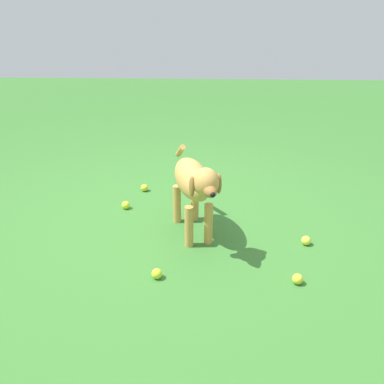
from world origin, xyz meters
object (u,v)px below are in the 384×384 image
(tennis_ball_1, at_px, (306,240))
(tennis_ball_3, at_px, (126,205))
(dog, at_px, (194,183))
(tennis_ball_0, at_px, (157,274))
(water_bowl, at_px, (188,183))
(tennis_ball_4, at_px, (298,279))
(tennis_ball_2, at_px, (144,188))

(tennis_ball_1, xyz_separation_m, tennis_ball_3, (-0.50, -1.37, 0.00))
(dog, height_order, tennis_ball_1, dog)
(tennis_ball_0, distance_m, water_bowl, 1.44)
(tennis_ball_4, relative_size, water_bowl, 0.30)
(tennis_ball_1, xyz_separation_m, tennis_ball_2, (-0.86, -1.27, 0.00))
(dog, relative_size, tennis_ball_4, 13.54)
(tennis_ball_2, relative_size, tennis_ball_4, 1.00)
(tennis_ball_1, bearing_deg, tennis_ball_2, -124.23)
(dog, xyz_separation_m, tennis_ball_3, (-0.41, -0.58, -0.38))
(tennis_ball_3, height_order, water_bowl, tennis_ball_3)
(tennis_ball_3, relative_size, water_bowl, 0.30)
(tennis_ball_0, xyz_separation_m, water_bowl, (-1.44, 0.11, -0.00))
(dog, bearing_deg, tennis_ball_4, 32.35)
(dog, relative_size, tennis_ball_0, 13.54)
(tennis_ball_1, distance_m, tennis_ball_2, 1.53)
(tennis_ball_2, relative_size, tennis_ball_3, 1.00)
(tennis_ball_1, distance_m, tennis_ball_3, 1.46)
(dog, bearing_deg, water_bowl, 168.48)
(dog, bearing_deg, tennis_ball_1, 65.71)
(dog, height_order, tennis_ball_2, dog)
(tennis_ball_4, bearing_deg, tennis_ball_3, -127.92)
(tennis_ball_1, xyz_separation_m, tennis_ball_4, (0.45, -0.14, 0.00))
(dog, distance_m, tennis_ball_4, 0.93)
(tennis_ball_0, distance_m, tennis_ball_3, 1.01)
(tennis_ball_1, relative_size, tennis_ball_4, 1.00)
(tennis_ball_4, bearing_deg, tennis_ball_2, -139.48)
(tennis_ball_1, distance_m, tennis_ball_4, 0.47)
(tennis_ball_2, distance_m, tennis_ball_3, 0.37)
(dog, height_order, water_bowl, dog)
(tennis_ball_0, height_order, tennis_ball_1, same)
(tennis_ball_3, bearing_deg, tennis_ball_4, 52.08)
(tennis_ball_3, bearing_deg, tennis_ball_0, 21.69)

